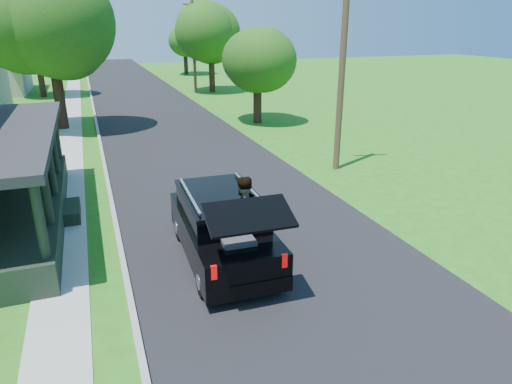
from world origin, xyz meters
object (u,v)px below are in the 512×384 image
object	(u,v)px
skateboarder	(243,214)
utility_pole_near	(343,59)
black_suv	(223,227)
tree_right_near	(257,47)

from	to	relation	value
skateboarder	utility_pole_near	distance (m)	10.16
skateboarder	utility_pole_near	xyz separation A→B (m)	(6.73, 6.88, 3.25)
black_suv	skateboarder	xyz separation A→B (m)	(0.40, -0.56, 0.56)
tree_right_near	black_suv	bearing A→B (deg)	-113.17
tree_right_near	utility_pole_near	size ratio (longest dim) A/B	0.79
tree_right_near	utility_pole_near	bearing A→B (deg)	-91.02
black_suv	tree_right_near	xyz separation A→B (m)	(7.33, 17.12, 3.80)
skateboarder	utility_pole_near	size ratio (longest dim) A/B	0.22
black_suv	utility_pole_near	bearing A→B (deg)	43.22
utility_pole_near	black_suv	bearing A→B (deg)	-125.16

